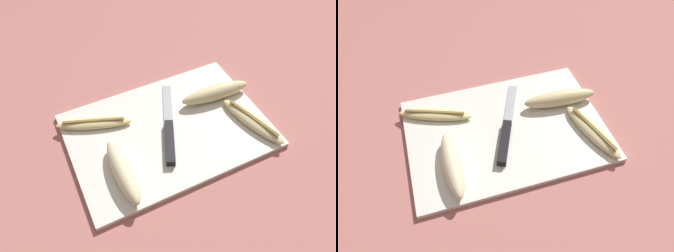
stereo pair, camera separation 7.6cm
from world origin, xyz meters
TOP-DOWN VIEW (x-y plane):
  - ground_plane at (0.00, 0.00)m, footprint 4.00×4.00m
  - cutting_board at (0.00, 0.00)m, footprint 0.46×0.32m
  - knife at (-0.01, -0.02)m, footprint 0.12×0.23m
  - banana_pale_long at (-0.14, -0.07)m, footprint 0.04×0.17m
  - banana_golden_short at (-0.15, 0.08)m, footprint 0.18×0.09m
  - banana_ripe_center at (0.15, 0.04)m, footprint 0.18×0.05m
  - banana_mellow_near at (0.19, -0.07)m, footprint 0.09×0.18m

SIDE VIEW (x-z plane):
  - ground_plane at x=0.00m, z-range 0.00..0.00m
  - cutting_board at x=0.00m, z-range 0.00..0.01m
  - knife at x=-0.01m, z-range 0.01..0.03m
  - banana_golden_short at x=-0.15m, z-range 0.01..0.03m
  - banana_mellow_near at x=0.19m, z-range 0.01..0.03m
  - banana_ripe_center at x=0.15m, z-range 0.01..0.05m
  - banana_pale_long at x=-0.14m, z-range 0.01..0.05m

